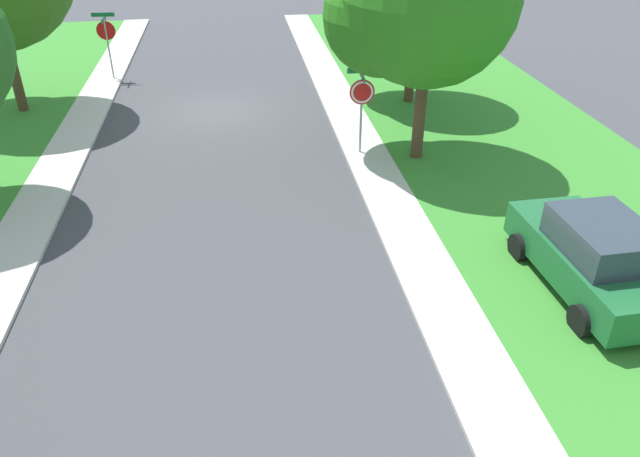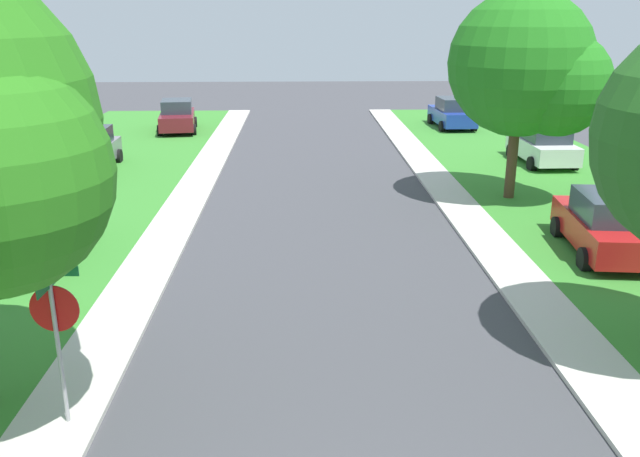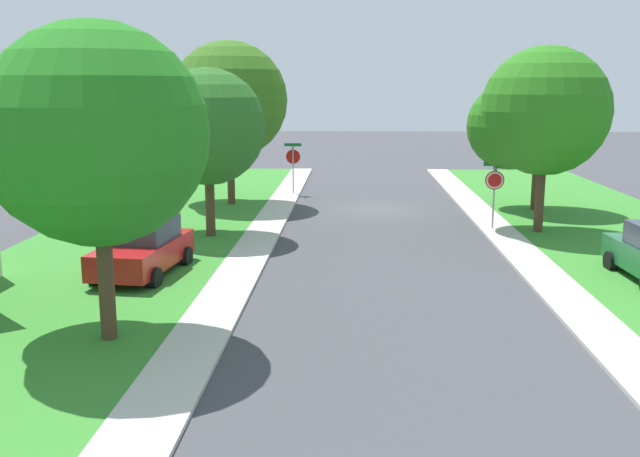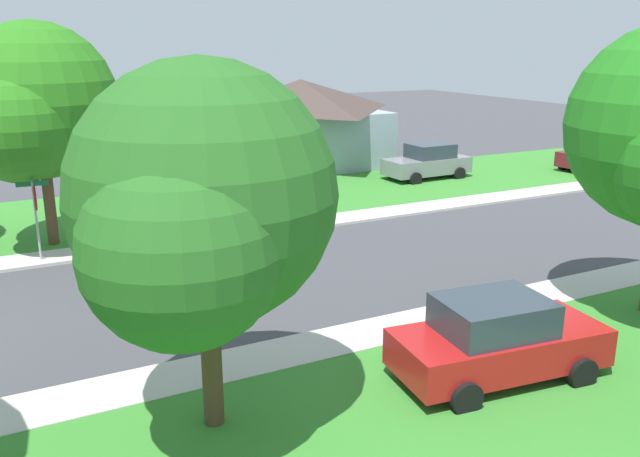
{
  "view_description": "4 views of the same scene",
  "coord_description": "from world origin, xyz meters",
  "px_view_note": "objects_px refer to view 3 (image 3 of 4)",
  "views": [
    {
      "loc": [
        -0.76,
        22.01,
        7.86
      ],
      "look_at": [
        -2.28,
        11.33,
        1.4
      ],
      "focal_mm": 34.08,
      "sensor_mm": 36.0,
      "label": 1
    },
    {
      "loc": [
        -0.74,
        -4.58,
        6.35
      ],
      "look_at": [
        -0.26,
        10.49,
        1.4
      ],
      "focal_mm": 37.08,
      "sensor_mm": 36.0,
      "label": 2
    },
    {
      "loc": [
        1.21,
        32.87,
        5.71
      ],
      "look_at": [
        2.18,
        11.55,
        1.4
      ],
      "focal_mm": 39.47,
      "sensor_mm": 36.0,
      "label": 3
    },
    {
      "loc": [
        16.77,
        3.48,
        6.63
      ],
      "look_at": [
        0.38,
        11.87,
        1.4
      ],
      "focal_mm": 37.26,
      "sensor_mm": 36.0,
      "label": 4
    }
  ],
  "objects_px": {
    "car_red_far_down_street": "(143,248)",
    "tree_across_right": "(536,115)",
    "tree_sidewalk_far": "(202,130)",
    "tree_sidewalk_mid": "(88,141)",
    "tree_across_left": "(223,104)",
    "stop_sign_near_corner": "(293,160)",
    "stop_sign_far_corner": "(494,184)",
    "tree_sidewalk_near": "(533,122)"
  },
  "relations": [
    {
      "from": "car_red_far_down_street",
      "to": "tree_across_right",
      "type": "bearing_deg",
      "value": -152.06
    },
    {
      "from": "tree_sidewalk_far",
      "to": "tree_sidewalk_mid",
      "type": "bearing_deg",
      "value": 89.44
    },
    {
      "from": "tree_across_left",
      "to": "tree_sidewalk_mid",
      "type": "relative_size",
      "value": 1.11
    },
    {
      "from": "tree_across_left",
      "to": "tree_sidewalk_mid",
      "type": "bearing_deg",
      "value": 91.29
    },
    {
      "from": "car_red_far_down_street",
      "to": "tree_sidewalk_mid",
      "type": "distance_m",
      "value": 6.65
    },
    {
      "from": "stop_sign_near_corner",
      "to": "tree_across_left",
      "type": "distance_m",
      "value": 5.47
    },
    {
      "from": "tree_sidewalk_mid",
      "to": "tree_sidewalk_far",
      "type": "bearing_deg",
      "value": -90.56
    },
    {
      "from": "tree_across_left",
      "to": "stop_sign_far_corner",
      "type": "bearing_deg",
      "value": 154.03
    },
    {
      "from": "tree_sidewalk_mid",
      "to": "tree_sidewalk_far",
      "type": "height_order",
      "value": "tree_sidewalk_mid"
    },
    {
      "from": "tree_sidewalk_far",
      "to": "stop_sign_far_corner",
      "type": "bearing_deg",
      "value": -171.51
    },
    {
      "from": "tree_across_left",
      "to": "tree_sidewalk_far",
      "type": "height_order",
      "value": "tree_across_left"
    },
    {
      "from": "car_red_far_down_street",
      "to": "tree_sidewalk_near",
      "type": "relative_size",
      "value": 0.67
    },
    {
      "from": "stop_sign_far_corner",
      "to": "tree_sidewalk_near",
      "type": "relative_size",
      "value": 0.42
    },
    {
      "from": "tree_across_right",
      "to": "stop_sign_near_corner",
      "type": "bearing_deg",
      "value": -42.88
    },
    {
      "from": "tree_sidewalk_near",
      "to": "tree_across_right",
      "type": "height_order",
      "value": "tree_across_right"
    },
    {
      "from": "stop_sign_near_corner",
      "to": "tree_sidewalk_far",
      "type": "distance_m",
      "value": 11.38
    },
    {
      "from": "stop_sign_near_corner",
      "to": "stop_sign_far_corner",
      "type": "xyz_separation_m",
      "value": [
        -8.85,
        9.18,
        0.0
      ]
    },
    {
      "from": "tree_sidewalk_far",
      "to": "tree_sidewalk_near",
      "type": "xyz_separation_m",
      "value": [
        -13.92,
        -6.45,
        0.05
      ]
    },
    {
      "from": "tree_across_right",
      "to": "tree_sidewalk_mid",
      "type": "bearing_deg",
      "value": 44.52
    },
    {
      "from": "tree_sidewalk_mid",
      "to": "tree_sidewalk_far",
      "type": "xyz_separation_m",
      "value": [
        -0.11,
        -11.29,
        -0.45
      ]
    },
    {
      "from": "car_red_far_down_street",
      "to": "tree_sidewalk_mid",
      "type": "height_order",
      "value": "tree_sidewalk_mid"
    },
    {
      "from": "stop_sign_far_corner",
      "to": "car_red_far_down_street",
      "type": "bearing_deg",
      "value": 31.77
    },
    {
      "from": "tree_across_right",
      "to": "tree_across_left",
      "type": "bearing_deg",
      "value": -24.75
    },
    {
      "from": "stop_sign_far_corner",
      "to": "tree_sidewalk_far",
      "type": "height_order",
      "value": "tree_sidewalk_far"
    },
    {
      "from": "stop_sign_far_corner",
      "to": "tree_across_left",
      "type": "bearing_deg",
      "value": -25.97
    },
    {
      "from": "tree_sidewalk_mid",
      "to": "tree_across_right",
      "type": "relative_size",
      "value": 0.98
    },
    {
      "from": "stop_sign_near_corner",
      "to": "tree_sidewalk_near",
      "type": "height_order",
      "value": "tree_sidewalk_near"
    },
    {
      "from": "stop_sign_near_corner",
      "to": "tree_across_right",
      "type": "bearing_deg",
      "value": 137.12
    },
    {
      "from": "tree_sidewalk_mid",
      "to": "tree_sidewalk_far",
      "type": "distance_m",
      "value": 11.3
    },
    {
      "from": "tree_across_left",
      "to": "tree_across_right",
      "type": "bearing_deg",
      "value": 155.25
    },
    {
      "from": "car_red_far_down_street",
      "to": "tree_across_left",
      "type": "distance_m",
      "value": 13.87
    },
    {
      "from": "car_red_far_down_street",
      "to": "tree_sidewalk_far",
      "type": "relative_size",
      "value": 0.69
    },
    {
      "from": "stop_sign_near_corner",
      "to": "tree_across_right",
      "type": "xyz_separation_m",
      "value": [
        -10.24,
        9.51,
        2.75
      ]
    },
    {
      "from": "car_red_far_down_street",
      "to": "stop_sign_far_corner",
      "type": "bearing_deg",
      "value": -148.23
    },
    {
      "from": "tree_sidewalk_near",
      "to": "tree_across_right",
      "type": "bearing_deg",
      "value": 77.22
    },
    {
      "from": "car_red_far_down_street",
      "to": "tree_sidewalk_mid",
      "type": "xyz_separation_m",
      "value": [
        -0.59,
        5.52,
        3.67
      ]
    },
    {
      "from": "stop_sign_near_corner",
      "to": "car_red_far_down_street",
      "type": "height_order",
      "value": "stop_sign_near_corner"
    },
    {
      "from": "stop_sign_far_corner",
      "to": "tree_sidewalk_near",
      "type": "distance_m",
      "value": 5.85
    },
    {
      "from": "stop_sign_near_corner",
      "to": "tree_across_left",
      "type": "bearing_deg",
      "value": 47.92
    },
    {
      "from": "stop_sign_far_corner",
      "to": "car_red_far_down_street",
      "type": "height_order",
      "value": "stop_sign_far_corner"
    },
    {
      "from": "tree_across_left",
      "to": "tree_sidewalk_near",
      "type": "distance_m",
      "value": 14.51
    },
    {
      "from": "tree_across_left",
      "to": "tree_sidewalk_near",
      "type": "xyz_separation_m",
      "value": [
        -14.45,
        1.04,
        -0.76
      ]
    }
  ]
}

